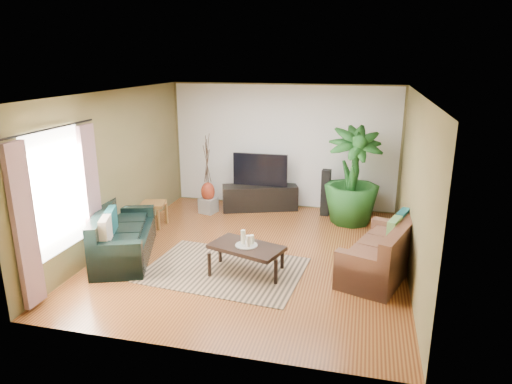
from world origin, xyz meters
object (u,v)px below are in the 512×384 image
(sofa_left, at_px, (124,233))
(speaker_right, at_px, (326,193))
(television, at_px, (260,170))
(tv_stand, at_px, (260,197))
(potted_plant, at_px, (353,176))
(coffee_table, at_px, (246,259))
(speaker_left, at_px, (247,183))
(side_table, at_px, (154,214))
(sofa_right, at_px, (381,248))
(vase, at_px, (208,192))
(pedestal, at_px, (208,205))

(sofa_left, xyz_separation_m, speaker_right, (3.06, 2.92, 0.07))
(television, bearing_deg, tv_stand, -90.00)
(television, height_order, potted_plant, potted_plant)
(television, bearing_deg, coffee_table, -80.72)
(tv_stand, height_order, speaker_right, speaker_right)
(speaker_right, bearing_deg, sofa_left, -131.72)
(speaker_left, bearing_deg, television, -39.31)
(coffee_table, bearing_deg, potted_plant, 79.73)
(sofa_left, height_order, side_table, sofa_left)
(sofa_right, xyz_separation_m, potted_plant, (-0.54, 2.22, 0.54))
(coffee_table, xyz_separation_m, vase, (-1.54, 2.59, 0.24))
(coffee_table, xyz_separation_m, side_table, (-2.32, 1.56, 0.02))
(sofa_left, height_order, speaker_right, speaker_right)
(pedestal, height_order, side_table, side_table)
(speaker_left, bearing_deg, tv_stand, -42.31)
(sofa_left, distance_m, pedestal, 2.56)
(television, xyz_separation_m, speaker_right, (1.43, -0.05, -0.40))
(coffee_table, relative_size, potted_plant, 0.57)
(potted_plant, distance_m, pedestal, 3.11)
(vase, bearing_deg, side_table, -127.12)
(coffee_table, distance_m, vase, 3.02)
(coffee_table, relative_size, vase, 2.69)
(speaker_left, distance_m, potted_plant, 2.40)
(pedestal, xyz_separation_m, vase, (0.00, 0.00, 0.31))
(sofa_left, relative_size, sofa_right, 1.06)
(television, height_order, side_table, television)
(pedestal, bearing_deg, speaker_right, 10.27)
(sofa_right, bearing_deg, pedestal, -101.90)
(vase, bearing_deg, speaker_right, 10.27)
(speaker_left, relative_size, vase, 2.59)
(pedestal, bearing_deg, potted_plant, 1.98)
(speaker_right, bearing_deg, side_table, -150.89)
(coffee_table, xyz_separation_m, potted_plant, (1.47, 2.69, 0.74))
(speaker_right, bearing_deg, pedestal, -165.11)
(sofa_left, bearing_deg, pedestal, -33.34)
(side_table, bearing_deg, potted_plant, 16.69)
(speaker_right, bearing_deg, speaker_left, 179.25)
(side_table, bearing_deg, sofa_left, -82.83)
(sofa_left, height_order, television, television)
(side_table, bearing_deg, speaker_left, 48.00)
(sofa_left, xyz_separation_m, pedestal, (0.60, 2.48, -0.26))
(sofa_right, height_order, coffee_table, sofa_right)
(pedestal, xyz_separation_m, side_table, (-0.78, -1.03, 0.08))
(tv_stand, relative_size, potted_plant, 0.84)
(television, bearing_deg, pedestal, -154.41)
(television, bearing_deg, vase, -154.41)
(sofa_left, height_order, coffee_table, sofa_left)
(sofa_right, distance_m, coffee_table, 2.07)
(tv_stand, relative_size, side_table, 3.35)
(coffee_table, height_order, speaker_left, speaker_left)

